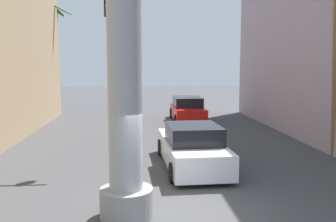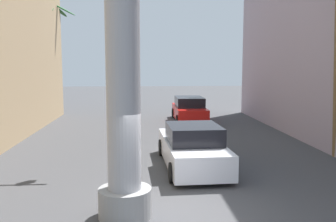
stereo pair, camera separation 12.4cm
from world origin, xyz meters
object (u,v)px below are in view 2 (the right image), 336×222
at_px(neon_sign_pole, 122,0).
at_px(street_lamp, 323,50).
at_px(palm_tree_far_left, 53,44).
at_px(traffic_light_mast, 21,42).
at_px(car_lead, 192,148).
at_px(car_far, 189,110).

height_order(neon_sign_pole, street_lamp, neon_sign_pole).
bearing_deg(palm_tree_far_left, traffic_light_mast, -81.99).
bearing_deg(traffic_light_mast, street_lamp, 5.53).
bearing_deg(street_lamp, palm_tree_far_left, 138.61).
height_order(traffic_light_mast, car_lead, traffic_light_mast).
distance_m(street_lamp, traffic_light_mast, 11.65).
bearing_deg(palm_tree_far_left, street_lamp, -41.39).
height_order(neon_sign_pole, car_lead, neon_sign_pole).
relative_size(car_far, palm_tree_far_left, 0.60).
bearing_deg(traffic_light_mast, car_lead, -8.70).
bearing_deg(car_lead, car_far, 83.23).
xyz_separation_m(neon_sign_pole, traffic_light_mast, (-3.83, 5.13, -0.65)).
distance_m(neon_sign_pole, car_far, 15.98).
height_order(traffic_light_mast, car_far, traffic_light_mast).
height_order(car_lead, car_far, same).
xyz_separation_m(car_lead, car_far, (1.28, 10.78, 0.03)).
relative_size(street_lamp, traffic_light_mast, 1.13).
bearing_deg(car_lead, palm_tree_far_left, 119.45).
height_order(neon_sign_pole, traffic_light_mast, neon_sign_pole).
xyz_separation_m(street_lamp, palm_tree_far_left, (-13.42, 11.82, 0.78)).
relative_size(street_lamp, car_far, 1.50).
bearing_deg(street_lamp, car_lead, -159.94).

